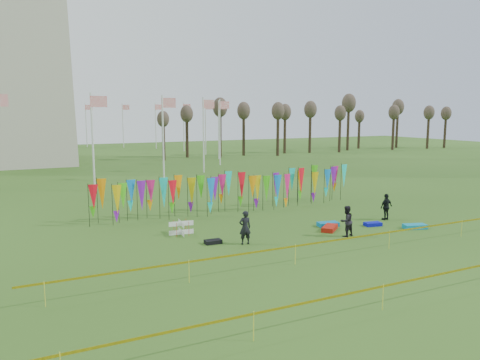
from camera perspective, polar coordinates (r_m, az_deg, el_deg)
name	(u,v)px	position (r m, az deg, el deg)	size (l,w,h in m)	color
ground	(308,245)	(23.32, 8.23, -7.88)	(160.00, 160.00, 0.00)	#2A4E15
banner_row	(236,187)	(30.46, -0.49, -0.85)	(18.64, 0.64, 2.50)	black
caution_tape_near	(332,242)	(21.26, 11.17, -7.37)	(26.00, 0.02, 0.90)	#E5CC04
caution_tape_far	(425,279)	(17.63, 21.58, -11.11)	(26.00, 0.02, 0.90)	#E5CC04
tree_line	(319,114)	(76.81, 9.59, 7.97)	(53.92, 1.92, 7.84)	#3A291D
box_kite	(181,228)	(25.09, -7.17, -5.81)	(0.68, 0.68, 0.75)	red
person_left	(245,228)	(23.06, 0.62, -5.81)	(0.61, 0.45, 1.68)	black
person_mid	(346,221)	(25.12, 12.84, -4.91)	(0.79, 0.49, 1.63)	black
person_right	(386,207)	(29.54, 17.40, -3.14)	(0.94, 0.53, 1.60)	black
kite_bag_turquoise	(328,224)	(27.25, 10.68, -5.31)	(1.18, 0.59, 0.24)	#0B73AD
kite_bag_blue	(373,224)	(27.94, 15.89, -5.19)	(0.96, 0.50, 0.20)	#0B10B6
kite_bag_red	(330,228)	(26.35, 10.88, -5.77)	(1.35, 0.62, 0.25)	#AE1A0B
kite_bag_black	(213,242)	(23.39, -3.31, -7.52)	(0.83, 0.48, 0.19)	black
kite_bag_teal	(415,226)	(28.03, 20.54, -5.32)	(1.25, 0.60, 0.24)	#0C8BB5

